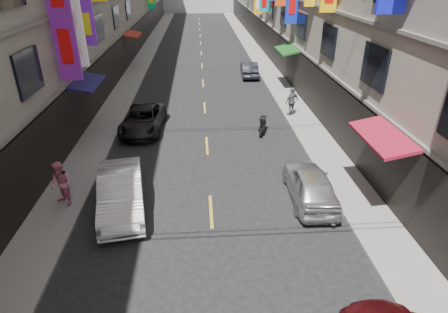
{
  "coord_description": "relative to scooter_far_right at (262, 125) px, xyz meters",
  "views": [
    {
      "loc": [
        -0.3,
        6.01,
        8.45
      ],
      "look_at": [
        0.25,
        14.15,
        4.32
      ],
      "focal_mm": 30.0,
      "sensor_mm": 36.0,
      "label": 1
    }
  ],
  "objects": [
    {
      "name": "car_right_mid",
      "position": [
        0.8,
        -6.97,
        0.26
      ],
      "size": [
        1.8,
        4.18,
        1.41
      ],
      "primitive_type": "imported",
      "rotation": [
        0.0,
        0.0,
        3.11
      ],
      "color": "silver",
      "rests_on": "ground"
    },
    {
      "name": "scooter_far_right",
      "position": [
        0.0,
        0.0,
        0.0
      ],
      "size": [
        0.71,
        1.77,
        1.14
      ],
      "rotation": [
        0.0,
        0.0,
        2.87
      ],
      "color": "black",
      "rests_on": "ground"
    },
    {
      "name": "pedestrian_rfar",
      "position": [
        2.2,
        2.39,
        0.57
      ],
      "size": [
        1.2,
        1.06,
        1.78
      ],
      "primitive_type": "imported",
      "rotation": [
        0.0,
        0.0,
        3.71
      ],
      "color": "#5A5B5D",
      "rests_on": "sidewalk_right"
    },
    {
      "name": "car_left_far",
      "position": [
        -6.79,
        0.8,
        0.21
      ],
      "size": [
        2.43,
        4.82,
        1.31
      ],
      "primitive_type": "imported",
      "rotation": [
        0.0,
        0.0,
        -0.06
      ],
      "color": "black",
      "rests_on": "ground"
    },
    {
      "name": "pedestrian_lfar",
      "position": [
        -8.9,
        -6.87,
        0.59
      ],
      "size": [
        1.07,
        1.04,
        1.83
      ],
      "primitive_type": "imported",
      "rotation": [
        0.0,
        0.0,
        -0.7
      ],
      "color": "pink",
      "rests_on": "sidewalk_left"
    },
    {
      "name": "car_left_mid",
      "position": [
        -6.63,
        -7.15,
        0.32
      ],
      "size": [
        2.36,
        4.82,
        1.52
      ],
      "primitive_type": "imported",
      "rotation": [
        0.0,
        0.0,
        0.17
      ],
      "color": "white",
      "rests_on": "ground"
    },
    {
      "name": "car_right_far",
      "position": [
        0.8,
        12.25,
        0.19
      ],
      "size": [
        1.48,
        3.86,
        1.26
      ],
      "primitive_type": "imported",
      "rotation": [
        0.0,
        0.0,
        3.1
      ],
      "color": "#23242A",
      "rests_on": "ground"
    },
    {
      "name": "sidewalk_left",
      "position": [
        -9.2,
        16.45,
        -0.38
      ],
      "size": [
        2.0,
        90.0,
        0.12
      ],
      "primitive_type": "cube",
      "color": "slate",
      "rests_on": "ground"
    },
    {
      "name": "sidewalk_right",
      "position": [
        2.8,
        16.45,
        -0.38
      ],
      "size": [
        2.0,
        90.0,
        0.12
      ],
      "primitive_type": "cube",
      "color": "slate",
      "rests_on": "ground"
    },
    {
      "name": "street_awnings",
      "position": [
        -4.46,
        0.45,
        2.56
      ],
      "size": [
        13.99,
        35.2,
        0.41
      ],
      "color": "#15511A",
      "rests_on": "ground"
    },
    {
      "name": "lane_markings",
      "position": [
        -3.2,
        13.45,
        -0.44
      ],
      "size": [
        0.12,
        80.2,
        0.01
      ],
      "color": "gold",
      "rests_on": "ground"
    }
  ]
}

